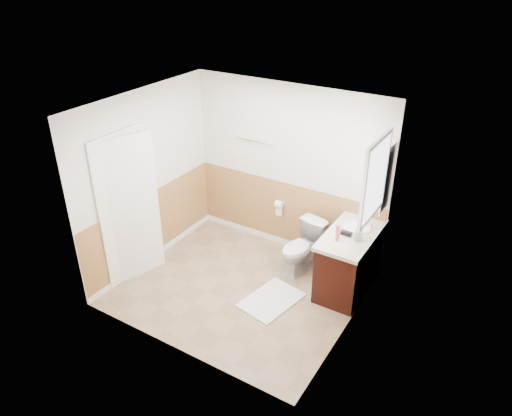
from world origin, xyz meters
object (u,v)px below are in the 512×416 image
Objects in this scene: lotion_bottle at (338,233)px; soap_dispenser at (359,233)px; bath_mat at (271,300)px; vanity_cabinet at (349,262)px; toilet at (301,248)px.

lotion_bottle is 0.27m from soap_dispenser.
vanity_cabinet is at bearing 47.42° from bath_mat.
toilet is 0.65× the size of vanity_cabinet.
vanity_cabinet is 5.63× the size of soap_dispenser.
soap_dispenser is at bearing 38.37° from bath_mat.
toilet is 0.73m from vanity_cabinet.
vanity_cabinet is at bearing 134.94° from soap_dispenser.
bath_mat is 1.14m from vanity_cabinet.
lotion_bottle is at bearing -146.08° from soap_dispenser.
vanity_cabinet is 0.57m from soap_dispenser.
soap_dispenser is (0.85, -0.16, 0.59)m from toilet.
bath_mat is 0.73× the size of vanity_cabinet.
vanity_cabinet is (0.73, 0.79, 0.39)m from bath_mat.
soap_dispenser reaches higher than vanity_cabinet.
vanity_cabinet is 0.63m from lotion_bottle.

